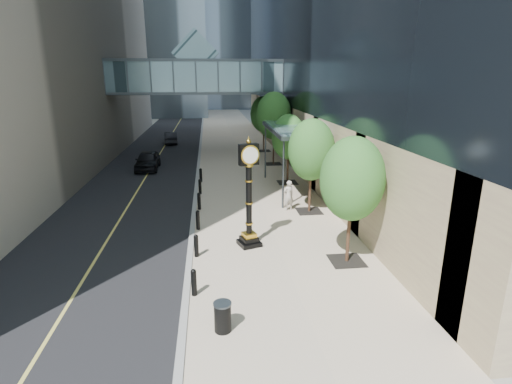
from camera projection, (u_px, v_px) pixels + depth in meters
ground at (274, 307)px, 13.59m from camera, size 320.00×320.00×0.00m
road at (170, 138)px, 50.94m from camera, size 8.00×180.00×0.02m
sidewalk at (232, 136)px, 51.83m from camera, size 8.00×180.00×0.06m
curb at (201, 137)px, 51.38m from camera, size 0.25×180.00×0.07m
skywalk at (196, 75)px, 37.80m from camera, size 17.00×4.20×5.80m
entrance_canopy at (293, 130)px, 26.16m from camera, size 3.00×8.00×4.38m
bollard_row at (199, 211)px, 21.72m from camera, size 0.20×16.20×0.90m
street_trees at (285, 129)px, 29.29m from camera, size 3.05×28.65×6.27m
street_clock at (249, 201)px, 17.82m from camera, size 1.17×1.17×4.91m
trash_bin at (223, 318)px, 12.11m from camera, size 0.62×0.62×0.90m
pedestrian at (289, 195)px, 23.04m from camera, size 0.75×0.63×1.76m
car_near at (148, 160)px, 33.36m from camera, size 1.85×4.52×1.53m
car_far at (171, 138)px, 46.38m from camera, size 1.75×4.15×1.33m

